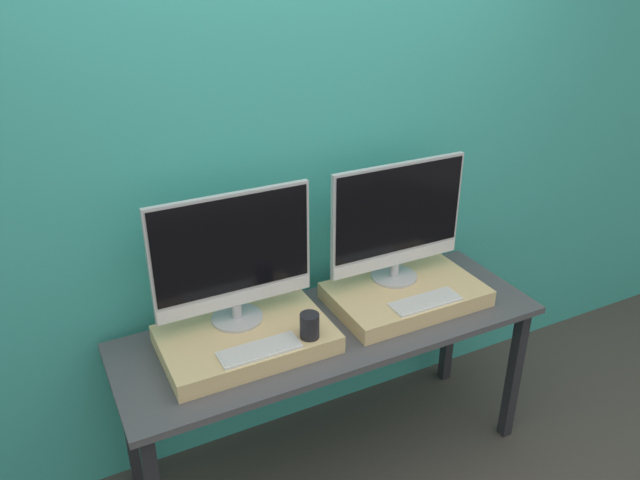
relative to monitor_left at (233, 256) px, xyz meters
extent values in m
cube|color=teal|center=(0.38, 0.27, 0.18)|extent=(8.00, 0.04, 2.60)
cube|color=#47474C|center=(0.38, -0.11, -0.38)|extent=(1.81, 0.61, 0.03)
cube|color=#232328|center=(1.22, -0.36, -0.76)|extent=(0.05, 0.05, 0.72)
cube|color=#232328|center=(-0.47, 0.14, -0.76)|extent=(0.05, 0.05, 0.72)
cube|color=#232328|center=(1.22, 0.14, -0.76)|extent=(0.05, 0.05, 0.72)
cube|color=#D6B77F|center=(0.00, -0.10, -0.33)|extent=(0.67, 0.42, 0.07)
cylinder|color=#B2B2B7|center=(0.00, 0.00, -0.28)|extent=(0.21, 0.21, 0.01)
cylinder|color=#B2B2B7|center=(0.00, 0.00, -0.25)|extent=(0.04, 0.04, 0.06)
cube|color=#B2B2B7|center=(0.00, 0.00, 0.02)|extent=(0.65, 0.02, 0.48)
cube|color=black|center=(0.00, -0.01, 0.05)|extent=(0.62, 0.00, 0.39)
cube|color=silver|center=(0.00, -0.01, -0.19)|extent=(0.64, 0.00, 0.06)
cube|color=silver|center=(0.00, -0.24, -0.28)|extent=(0.31, 0.11, 0.01)
cube|color=silver|center=(0.00, -0.24, -0.28)|extent=(0.30, 0.10, 0.00)
cylinder|color=black|center=(0.21, -0.24, -0.24)|extent=(0.08, 0.08, 0.10)
cube|color=#D6B77F|center=(0.75, -0.10, -0.33)|extent=(0.67, 0.42, 0.07)
cylinder|color=#B2B2B7|center=(0.75, 0.00, -0.28)|extent=(0.21, 0.21, 0.01)
cylinder|color=#B2B2B7|center=(0.75, 0.00, -0.25)|extent=(0.04, 0.04, 0.06)
cube|color=#B2B2B7|center=(0.75, 0.00, 0.02)|extent=(0.65, 0.02, 0.48)
cube|color=black|center=(0.75, -0.01, 0.05)|extent=(0.62, 0.00, 0.39)
cube|color=silver|center=(0.75, -0.01, -0.19)|extent=(0.64, 0.00, 0.06)
cube|color=silver|center=(0.75, -0.24, -0.28)|extent=(0.31, 0.11, 0.01)
cube|color=silver|center=(0.75, -0.24, -0.28)|extent=(0.30, 0.10, 0.00)
camera|label=1|loc=(-0.66, -2.05, 1.12)|focal=35.00mm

